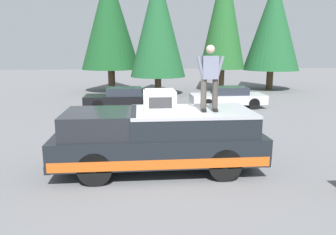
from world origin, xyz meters
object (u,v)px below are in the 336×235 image
parked_car_black (123,98)px  parked_car_silver (228,97)px  pickup_truck (159,139)px  compressor_unit (160,100)px  person_on_truck_bed (210,77)px

parked_car_black → parked_car_silver: bearing=-91.7°
pickup_truck → parked_car_silver: (9.28, -4.47, -0.29)m
compressor_unit → parked_car_black: (9.47, 1.40, -1.35)m
compressor_unit → parked_car_silver: compressor_unit is taller
pickup_truck → person_on_truck_bed: bearing=-99.3°
person_on_truck_bed → parked_car_silver: person_on_truck_bed is taller
person_on_truck_bed → parked_car_silver: (9.50, -3.17, -1.97)m
pickup_truck → person_on_truck_bed: 2.13m
parked_car_silver → compressor_unit: bearing=154.4°
compressor_unit → person_on_truck_bed: 1.43m
pickup_truck → compressor_unit: size_ratio=6.60×
person_on_truck_bed → parked_car_black: 10.23m
pickup_truck → parked_car_silver: bearing=-25.7°
person_on_truck_bed → parked_car_black: person_on_truck_bed is taller
compressor_unit → parked_car_silver: size_ratio=0.20×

